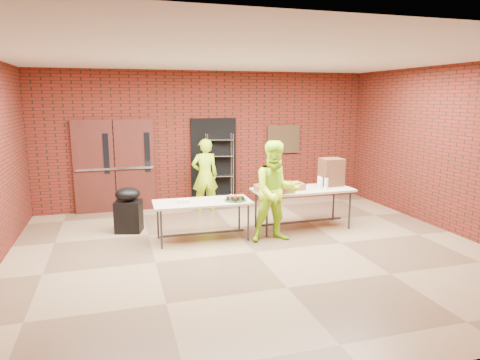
% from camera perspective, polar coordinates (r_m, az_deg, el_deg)
% --- Properties ---
extents(room, '(8.08, 7.08, 3.28)m').
position_cam_1_polar(room, '(6.95, 2.00, 2.88)').
color(room, brown).
rests_on(room, ground).
extents(double_doors, '(1.78, 0.12, 2.10)m').
position_cam_1_polar(double_doors, '(10.08, -16.33, 1.80)').
color(double_doors, '#451913').
rests_on(double_doors, room).
extents(dark_doorway, '(1.10, 0.06, 2.10)m').
position_cam_1_polar(dark_doorway, '(10.36, -3.53, 2.43)').
color(dark_doorway, black).
rests_on(dark_doorway, room).
extents(bronze_plaque, '(0.85, 0.04, 0.70)m').
position_cam_1_polar(bronze_plaque, '(10.83, 5.81, 5.43)').
color(bronze_plaque, '#3F2F19').
rests_on(bronze_plaque, room).
extents(wire_rack, '(0.67, 0.36, 1.74)m').
position_cam_1_polar(wire_rack, '(10.28, -2.71, 1.36)').
color(wire_rack, '#ACADB3').
rests_on(wire_rack, room).
extents(table_left, '(1.78, 0.78, 0.72)m').
position_cam_1_polar(table_left, '(7.81, -5.03, -3.28)').
color(table_left, beige).
rests_on(table_left, room).
extents(table_right, '(1.97, 0.85, 0.80)m').
position_cam_1_polar(table_right, '(8.55, 8.37, -1.61)').
color(table_right, beige).
rests_on(table_right, room).
extents(basket_bananas, '(0.50, 0.39, 0.16)m').
position_cam_1_polar(basket_bananas, '(8.22, 3.90, -1.04)').
color(basket_bananas, '#9E6D3F').
rests_on(basket_bananas, table_right).
extents(basket_oranges, '(0.50, 0.39, 0.16)m').
position_cam_1_polar(basket_oranges, '(8.44, 6.70, -0.78)').
color(basket_oranges, '#9E6D3F').
rests_on(basket_oranges, table_right).
extents(basket_apples, '(0.47, 0.37, 0.15)m').
position_cam_1_polar(basket_apples, '(8.16, 5.35, -1.19)').
color(basket_apples, '#9E6D3F').
rests_on(basket_apples, table_right).
extents(muffin_tray, '(0.41, 0.41, 0.10)m').
position_cam_1_polar(muffin_tray, '(7.81, -0.61, -2.42)').
color(muffin_tray, '#154F21').
rests_on(muffin_tray, table_left).
extents(napkin_box, '(0.20, 0.13, 0.07)m').
position_cam_1_polar(napkin_box, '(7.70, -7.58, -2.82)').
color(napkin_box, white).
rests_on(napkin_box, table_left).
extents(coffee_dispenser, '(0.42, 0.38, 0.56)m').
position_cam_1_polar(coffee_dispenser, '(8.91, 12.07, 1.05)').
color(coffee_dispenser, brown).
rests_on(coffee_dispenser, table_right).
extents(cup_stack_front, '(0.07, 0.07, 0.22)m').
position_cam_1_polar(cup_stack_front, '(8.58, 10.71, -0.43)').
color(cup_stack_front, white).
rests_on(cup_stack_front, table_right).
extents(cup_stack_mid, '(0.08, 0.08, 0.23)m').
position_cam_1_polar(cup_stack_mid, '(8.49, 11.42, -0.55)').
color(cup_stack_mid, white).
rests_on(cup_stack_mid, table_right).
extents(cup_stack_back, '(0.07, 0.07, 0.22)m').
position_cam_1_polar(cup_stack_back, '(8.71, 10.51, -0.24)').
color(cup_stack_back, white).
rests_on(cup_stack_back, table_right).
extents(covered_grill, '(0.58, 0.52, 0.88)m').
position_cam_1_polar(covered_grill, '(8.57, -14.65, -3.85)').
color(covered_grill, black).
rests_on(covered_grill, room).
extents(volunteer_woman, '(0.62, 0.42, 1.67)m').
position_cam_1_polar(volunteer_woman, '(9.77, -4.70, 0.63)').
color(volunteer_woman, '#BDFE1C').
rests_on(volunteer_woman, room).
extents(volunteer_man, '(0.92, 0.74, 1.83)m').
position_cam_1_polar(volunteer_man, '(7.71, 4.85, -1.55)').
color(volunteer_man, '#BDFE1C').
rests_on(volunteer_man, room).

